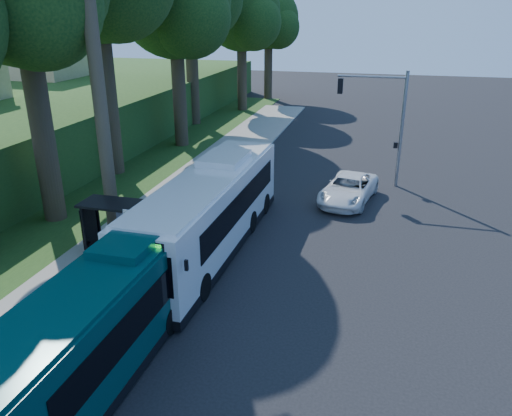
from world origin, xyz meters
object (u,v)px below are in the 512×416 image
(bus_shelter, at_px, (115,217))
(white_bus, at_px, (210,210))
(teal_bus, at_px, (104,317))
(pickup, at_px, (348,189))

(bus_shelter, distance_m, white_bus, 4.17)
(teal_bus, distance_m, pickup, 17.27)
(pickup, bearing_deg, bus_shelter, -124.64)
(white_bus, bearing_deg, teal_bus, -91.03)
(bus_shelter, height_order, white_bus, white_bus)
(white_bus, xyz_separation_m, teal_bus, (-0.34, -8.54, -0.19))
(bus_shelter, xyz_separation_m, white_bus, (3.80, 1.71, 0.08))
(teal_bus, relative_size, pickup, 2.17)
(bus_shelter, height_order, teal_bus, teal_bus)
(bus_shelter, distance_m, pickup, 13.30)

